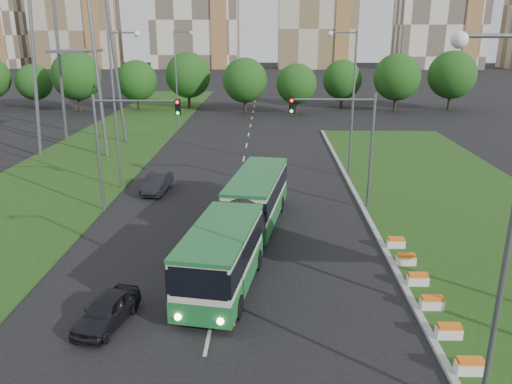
{
  "coord_description": "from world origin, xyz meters",
  "views": [
    {
      "loc": [
        -0.61,
        -23.3,
        11.92
      ],
      "look_at": [
        -1.34,
        5.47,
        2.6
      ],
      "focal_mm": 35.0,
      "sensor_mm": 36.0,
      "label": 1
    }
  ],
  "objects_px": {
    "articulated_bus": "(241,220)",
    "car_left_far": "(157,183)",
    "shopping_trolley": "(229,318)",
    "traffic_mast_left": "(121,135)",
    "traffic_mast_median": "(348,133)",
    "pedestrian": "(173,287)",
    "car_left_near": "(107,311)"
  },
  "relations": [
    {
      "from": "traffic_mast_median",
      "to": "articulated_bus",
      "type": "xyz_separation_m",
      "value": [
        -6.89,
        -7.12,
        -3.6
      ]
    },
    {
      "from": "articulated_bus",
      "to": "car_left_near",
      "type": "bearing_deg",
      "value": -114.89
    },
    {
      "from": "traffic_mast_left",
      "to": "articulated_bus",
      "type": "bearing_deg",
      "value": -36.49
    },
    {
      "from": "articulated_bus",
      "to": "car_left_near",
      "type": "height_order",
      "value": "articulated_bus"
    },
    {
      "from": "traffic_mast_left",
      "to": "car_left_far",
      "type": "relative_size",
      "value": 1.85
    },
    {
      "from": "car_left_near",
      "to": "pedestrian",
      "type": "height_order",
      "value": "pedestrian"
    },
    {
      "from": "traffic_mast_median",
      "to": "pedestrian",
      "type": "xyz_separation_m",
      "value": [
        -9.63,
        -13.32,
        -4.46
      ]
    },
    {
      "from": "traffic_mast_left",
      "to": "car_left_near",
      "type": "distance_m",
      "value": 15.03
    },
    {
      "from": "articulated_bus",
      "to": "car_left_far",
      "type": "xyz_separation_m",
      "value": [
        -7.1,
        10.52,
        -1.04
      ]
    },
    {
      "from": "pedestrian",
      "to": "articulated_bus",
      "type": "bearing_deg",
      "value": 0.8
    },
    {
      "from": "car_left_far",
      "to": "shopping_trolley",
      "type": "height_order",
      "value": "car_left_far"
    },
    {
      "from": "traffic_mast_left",
      "to": "shopping_trolley",
      "type": "bearing_deg",
      "value": -59.5
    },
    {
      "from": "traffic_mast_left",
      "to": "car_left_far",
      "type": "bearing_deg",
      "value": 75.13
    },
    {
      "from": "articulated_bus",
      "to": "car_left_far",
      "type": "height_order",
      "value": "articulated_bus"
    },
    {
      "from": "traffic_mast_median",
      "to": "traffic_mast_left",
      "type": "bearing_deg",
      "value": -176.23
    },
    {
      "from": "shopping_trolley",
      "to": "pedestrian",
      "type": "bearing_deg",
      "value": 126.09
    },
    {
      "from": "traffic_mast_median",
      "to": "shopping_trolley",
      "type": "relative_size",
      "value": 12.21
    },
    {
      "from": "articulated_bus",
      "to": "shopping_trolley",
      "type": "height_order",
      "value": "articulated_bus"
    },
    {
      "from": "car_left_near",
      "to": "car_left_far",
      "type": "relative_size",
      "value": 0.88
    },
    {
      "from": "traffic_mast_left",
      "to": "pedestrian",
      "type": "height_order",
      "value": "traffic_mast_left"
    },
    {
      "from": "articulated_bus",
      "to": "car_left_far",
      "type": "relative_size",
      "value": 4.02
    },
    {
      "from": "traffic_mast_left",
      "to": "articulated_bus",
      "type": "distance_m",
      "value": 10.9
    },
    {
      "from": "pedestrian",
      "to": "car_left_near",
      "type": "bearing_deg",
      "value": 147.41
    },
    {
      "from": "traffic_mast_median",
      "to": "car_left_far",
      "type": "relative_size",
      "value": 1.85
    },
    {
      "from": "pedestrian",
      "to": "shopping_trolley",
      "type": "relative_size",
      "value": 2.7
    },
    {
      "from": "traffic_mast_left",
      "to": "pedestrian",
      "type": "xyz_separation_m",
      "value": [
        5.53,
        -12.32,
        -4.46
      ]
    },
    {
      "from": "car_left_near",
      "to": "car_left_far",
      "type": "height_order",
      "value": "car_left_far"
    },
    {
      "from": "articulated_bus",
      "to": "pedestrian",
      "type": "height_order",
      "value": "articulated_bus"
    },
    {
      "from": "car_left_near",
      "to": "articulated_bus",
      "type": "bearing_deg",
      "value": 69.93
    },
    {
      "from": "traffic_mast_median",
      "to": "shopping_trolley",
      "type": "distance_m",
      "value": 17.19
    },
    {
      "from": "traffic_mast_median",
      "to": "car_left_far",
      "type": "bearing_deg",
      "value": 166.33
    },
    {
      "from": "car_left_far",
      "to": "articulated_bus",
      "type": "bearing_deg",
      "value": -51.63
    }
  ]
}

